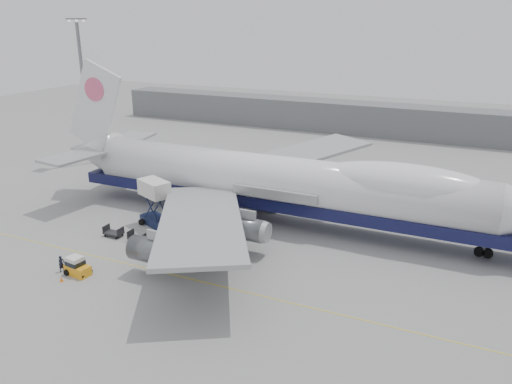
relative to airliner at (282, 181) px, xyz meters
The scene contains 14 objects.
ground 13.27m from the airliner, 93.08° to the right, with size 260.00×260.00×0.00m, color gray.
apron_line 18.87m from the airliner, 92.05° to the right, with size 60.00×0.15×0.01m, color gold.
hangar 59.01m from the airliner, 100.40° to the left, with size 110.00×8.00×7.00m, color slate.
floodlight_mast 45.14m from the airliner, 164.28° to the left, with size 2.40×2.40×25.43m.
airliner is the anchor object (origin of this frame).
catering_truck 16.45m from the airliner, 152.67° to the right, with size 5.15×4.41×6.02m.
baggage_tug 26.64m from the airliner, 122.79° to the right, with size 2.82×1.75×1.95m.
ground_worker 27.85m from the airliner, 125.86° to the right, with size 0.66×0.43×1.80m, color black.
traffic_cone 28.49m from the airliner, 121.42° to the right, with size 0.35×0.35×0.52m.
dolly_0 21.94m from the airliner, 143.23° to the right, with size 2.30×1.35×1.30m.
dolly_1 19.19m from the airliner, 136.33° to the right, with size 2.30×1.35×1.30m.
dolly_2 16.81m from the airliner, 127.13° to the right, with size 2.30×1.35×1.30m.
dolly_3 14.99m from the airliner, 115.02° to the right, with size 2.30×1.35×1.30m.
dolly_4 13.93m from the airliner, 100.00° to the right, with size 2.30×1.35×1.30m.
Camera 1 is at (22.75, -44.56, 25.30)m, focal length 35.00 mm.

